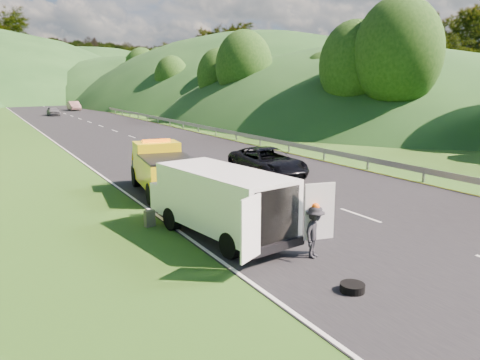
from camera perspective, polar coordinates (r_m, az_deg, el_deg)
ground at (r=18.58m, az=3.40°, el=-4.15°), size 320.00×320.00×0.00m
road_surface at (r=56.64m, az=-16.59°, el=6.31°), size 14.00×200.00×0.02m
guardrail at (r=70.55m, az=-13.15°, el=7.52°), size 0.06×140.00×1.52m
tree_line_right at (r=81.95m, az=-6.07°, el=8.35°), size 14.00×140.00×14.00m
hills_backdrop at (r=150.61m, az=-23.73°, el=9.07°), size 201.00×288.60×44.00m
tow_truck at (r=22.01m, az=-9.50°, el=1.42°), size 2.78×5.84×2.41m
white_van at (r=15.58m, az=-2.42°, el=-2.35°), size 3.69×6.81×2.31m
woman at (r=18.52m, az=-8.85°, el=-4.33°), size 0.44×0.58×1.50m
child at (r=17.99m, az=-0.75°, el=-4.67°), size 0.54×0.48×0.90m
worker at (r=14.28m, az=8.99°, el=-9.36°), size 1.18×1.02×1.58m
suitcase at (r=17.24m, az=-10.97°, el=-4.62°), size 0.40×0.28×0.60m
spare_tire at (r=12.33m, az=13.51°, el=-13.14°), size 0.62×0.62×0.20m
passing_suv at (r=25.79m, az=3.36°, el=0.45°), size 2.97×5.77×1.56m
dist_car_a at (r=75.95m, az=-21.78°, el=7.29°), size 1.59×3.94×1.34m
dist_car_b at (r=88.22m, az=-19.55°, el=8.00°), size 1.67×4.80×1.58m
dist_car_c at (r=112.02m, az=-23.94°, el=8.38°), size 1.94×4.77×1.38m
dist_car_d at (r=119.73m, az=-24.06°, el=8.54°), size 1.59×3.94×1.34m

